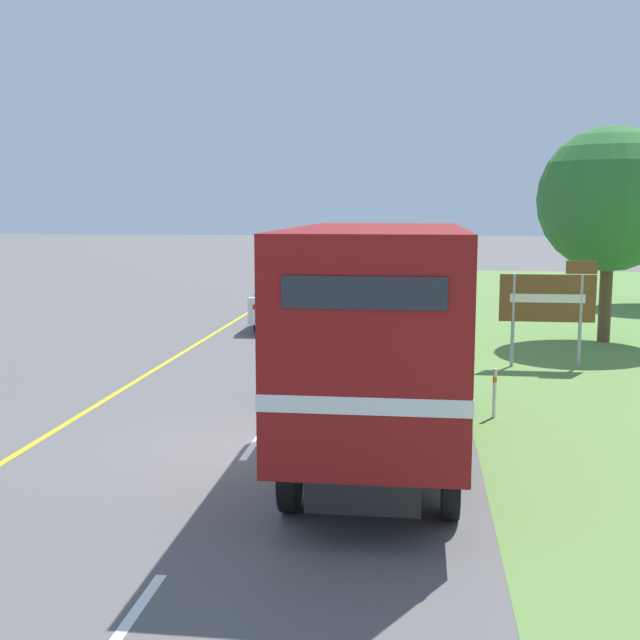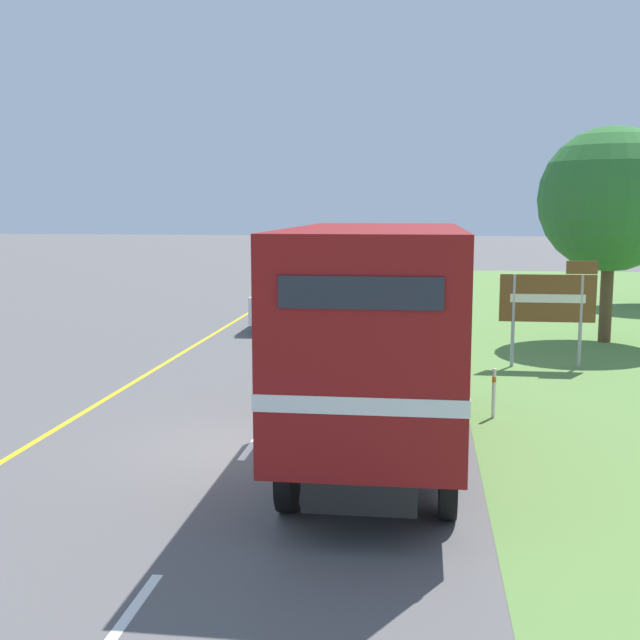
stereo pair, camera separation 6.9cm
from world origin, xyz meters
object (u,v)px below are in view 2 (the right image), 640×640
(lead_car_white, at_px, (287,298))
(roadside_tree_near, at_px, (611,200))
(horse_trailer_truck, at_px, (379,331))
(highway_sign, at_px, (550,300))
(delineator_post, at_px, (494,392))

(lead_car_white, distance_m, roadside_tree_near, 10.46)
(roadside_tree_near, bearing_deg, horse_trailer_truck, -116.81)
(lead_car_white, height_order, roadside_tree_near, roadside_tree_near)
(horse_trailer_truck, height_order, lead_car_white, horse_trailer_truck)
(horse_trailer_truck, height_order, highway_sign, horse_trailer_truck)
(delineator_post, bearing_deg, lead_car_white, 117.97)
(delineator_post, bearing_deg, horse_trailer_truck, -127.04)
(horse_trailer_truck, relative_size, highway_sign, 3.06)
(horse_trailer_truck, relative_size, delineator_post, 8.56)
(horse_trailer_truck, height_order, roadside_tree_near, roadside_tree_near)
(highway_sign, distance_m, roadside_tree_near, 5.35)
(horse_trailer_truck, relative_size, lead_car_white, 2.04)
(horse_trailer_truck, xyz_separation_m, highway_sign, (3.78, 7.78, -0.35))
(highway_sign, distance_m, delineator_post, 5.49)
(highway_sign, xyz_separation_m, delineator_post, (-1.74, -5.08, -1.18))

